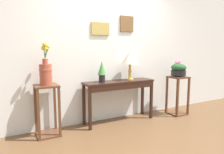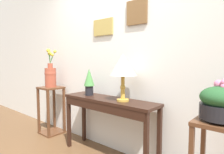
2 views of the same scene
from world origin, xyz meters
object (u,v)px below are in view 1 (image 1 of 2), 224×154
Objects in this scene: table_lamp at (130,58)px; potted_plant_on_console at (102,71)px; planter_bowl_wide_right at (178,69)px; pedestal_stand_right at (177,95)px; console_table at (120,87)px; pedestal_stand_left at (47,110)px; flower_vase_tall_left at (46,71)px.

potted_plant_on_console is (-0.58, -0.00, -0.21)m from table_lamp.
pedestal_stand_right is at bearing -91.23° from planter_bowl_wide_right.
pedestal_stand_left is (-1.30, 0.01, -0.26)m from console_table.
pedestal_stand_right is at bearing -6.03° from potted_plant_on_console.
console_table is 1.35m from flower_vase_tall_left.
pedestal_stand_left is 2.67m from planter_bowl_wide_right.
potted_plant_on_console is 0.46× the size of pedestal_stand_left.
table_lamp is 1.69× the size of planter_bowl_wide_right.
planter_bowl_wide_right is (1.08, -0.18, -0.25)m from table_lamp.
pedestal_stand_left is 1.01× the size of pedestal_stand_right.
pedestal_stand_left is (-0.95, -0.01, -0.58)m from potted_plant_on_console.
table_lamp reaches higher than pedestal_stand_left.
flower_vase_tall_left is 1.94× the size of planter_bowl_wide_right.
pedestal_stand_right is at bearing -9.47° from table_lamp.
flower_vase_tall_left is (0.00, 0.00, 0.62)m from pedestal_stand_left.
planter_bowl_wide_right is at bearing -9.42° from table_lamp.
console_table is 0.58m from table_lamp.
potted_plant_on_console is (-0.35, 0.02, 0.32)m from console_table.
console_table is at bearing 173.19° from planter_bowl_wide_right.
table_lamp reaches higher than console_table.
potted_plant_on_console is at bearing 0.56° from flower_vase_tall_left.
pedestal_stand_left is 2.61m from pedestal_stand_right.
potted_plant_on_console is 0.47× the size of pedestal_stand_right.
flower_vase_tall_left is at bearing 179.60° from console_table.
planter_bowl_wide_right is at bearing 88.77° from pedestal_stand_right.
pedestal_stand_right is 2.40× the size of planter_bowl_wide_right.
pedestal_stand_right is (1.66, -0.18, -0.58)m from potted_plant_on_console.
planter_bowl_wide_right is at bearing -6.00° from potted_plant_on_console.
potted_plant_on_console reaches higher than pedestal_stand_right.
pedestal_stand_right is (1.30, -0.16, -0.26)m from console_table.
potted_plant_on_console is at bearing 0.58° from pedestal_stand_left.
pedestal_stand_left is 0.62m from flower_vase_tall_left.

